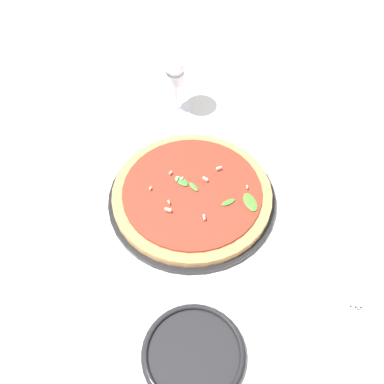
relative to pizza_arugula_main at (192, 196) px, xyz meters
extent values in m
plane|color=silver|center=(-0.03, -0.03, -0.02)|extent=(6.00, 6.00, 0.00)
cylinder|color=black|center=(0.00, 0.00, -0.01)|extent=(0.36, 0.36, 0.01)
cylinder|color=#B7844C|center=(0.00, 0.00, 0.00)|extent=(0.34, 0.34, 0.02)
cylinder|color=#A82D1E|center=(0.00, 0.00, 0.02)|extent=(0.29, 0.29, 0.01)
ellipsoid|color=#437A36|center=(-0.01, 0.00, 0.02)|extent=(0.03, 0.03, 0.01)
ellipsoid|color=#3F822E|center=(0.01, 0.08, 0.02)|extent=(0.03, 0.03, 0.01)
ellipsoid|color=#3D8435|center=(-0.02, -0.02, 0.02)|extent=(0.03, 0.04, 0.01)
ellipsoid|color=#49862E|center=(0.00, 0.12, 0.02)|extent=(0.05, 0.05, 0.01)
cube|color=beige|center=(-0.02, -0.02, 0.03)|extent=(0.01, 0.01, 0.00)
cube|color=beige|center=(-0.03, 0.02, 0.03)|extent=(0.01, 0.01, 0.01)
cube|color=beige|center=(-0.07, 0.04, 0.03)|extent=(0.01, 0.01, 0.01)
cube|color=beige|center=(0.02, -0.08, 0.03)|extent=(0.01, 0.00, 0.00)
cube|color=beige|center=(0.05, -0.04, 0.03)|extent=(0.01, 0.01, 0.00)
cube|color=beige|center=(0.07, -0.03, 0.03)|extent=(0.01, 0.01, 0.01)
cube|color=beige|center=(0.07, 0.04, 0.03)|extent=(0.01, 0.01, 0.01)
cube|color=beige|center=(-0.03, 0.11, 0.03)|extent=(0.01, 0.00, 0.00)
cube|color=beige|center=(-0.03, -0.05, 0.03)|extent=(0.01, 0.01, 0.00)
cube|color=beige|center=(-0.02, -0.04, 0.03)|extent=(0.01, 0.00, 0.01)
cylinder|color=white|center=(-0.27, -0.11, -0.01)|extent=(0.07, 0.07, 0.00)
cylinder|color=white|center=(-0.27, -0.11, 0.03)|extent=(0.01, 0.01, 0.08)
cone|color=white|center=(-0.27, -0.11, 0.10)|extent=(0.08, 0.08, 0.08)
cylinder|color=white|center=(-0.27, -0.11, 0.08)|extent=(0.04, 0.04, 0.03)
cube|color=silver|center=(0.09, 0.34, -0.01)|extent=(0.17, 0.13, 0.01)
cube|color=silver|center=(0.06, 0.33, -0.01)|extent=(0.14, 0.03, 0.00)
cube|color=silver|center=(0.16, 0.34, -0.01)|extent=(0.03, 0.03, 0.00)
cube|color=silver|center=(0.19, 0.34, -0.01)|extent=(0.04, 0.01, 0.00)
cube|color=silver|center=(0.19, 0.35, -0.01)|extent=(0.04, 0.01, 0.00)
cube|color=silver|center=(0.19, 0.36, -0.01)|extent=(0.04, 0.01, 0.00)
cylinder|color=black|center=(0.32, 0.08, -0.01)|extent=(0.18, 0.18, 0.01)
torus|color=black|center=(0.32, 0.08, 0.00)|extent=(0.17, 0.17, 0.01)
camera|label=1|loc=(0.55, 0.13, 0.76)|focal=42.00mm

